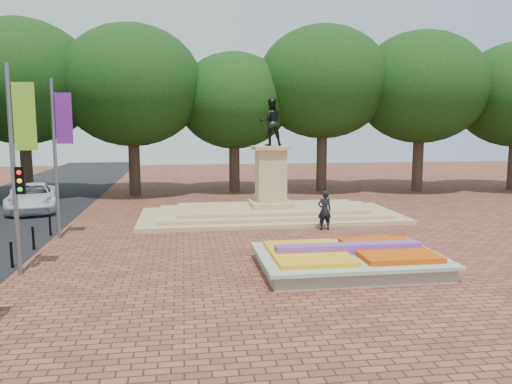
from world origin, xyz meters
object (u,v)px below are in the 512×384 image
Objects in this scene: monument at (271,202)px; van at (32,197)px; flower_bed at (349,259)px; pedestrian at (325,210)px.

monument is 2.42× the size of van.
flower_bed is 20.16m from van.
monument is 4.04m from pedestrian.
monument reaches higher than pedestrian.
flower_bed is 1.09× the size of van.
flower_bed is 3.29× the size of pedestrian.
van is 3.03× the size of pedestrian.
monument is 14.03m from van.
pedestrian reaches higher than flower_bed.
van is at bearing 135.85° from flower_bed.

